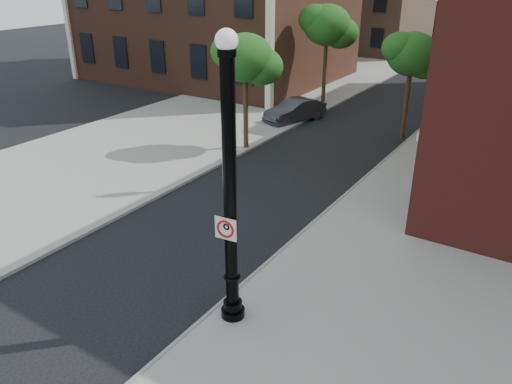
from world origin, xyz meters
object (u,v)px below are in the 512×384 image
Objects in this scene: parked_car at (295,110)px; traffic_signal_right at (432,123)px; lamppost at (230,203)px; traffic_signal_left at (228,106)px; no_parking_sign at (226,229)px.

traffic_signal_right is at bearing -20.21° from parked_car.
traffic_signal_left is (-4.85, 6.65, 0.13)m from lamppost.
traffic_signal_left is (-4.83, 6.83, 0.71)m from no_parking_sign.
traffic_signal_right is (7.02, 2.30, -0.11)m from traffic_signal_left.
traffic_signal_left reaches higher than traffic_signal_right.
parked_car is 12.32m from traffic_signal_right.
traffic_signal_left is 1.03× the size of traffic_signal_right.
traffic_signal_left reaches higher than parked_car.
traffic_signal_left reaches higher than no_parking_sign.
lamppost is 8.23m from traffic_signal_left.
lamppost is at bearing -47.90° from parked_car.
traffic_signal_right is at bearing 70.34° from no_parking_sign.
traffic_signal_left is (2.38, -9.80, 2.79)m from parked_car.
no_parking_sign is at bearing -95.64° from lamppost.
traffic_signal_right is (9.40, -7.51, 2.68)m from parked_car.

